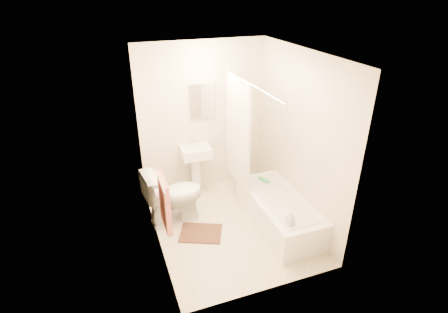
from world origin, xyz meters
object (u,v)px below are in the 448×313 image
object	(u,v)px
sink	(196,168)
bathtub	(279,212)
bath_mat	(201,233)
soap_bottle	(290,218)
toilet	(174,195)

from	to	relation	value
sink	bathtub	world-z (taller)	sink
sink	bath_mat	size ratio (longest dim) A/B	1.59
sink	soap_bottle	size ratio (longest dim) A/B	4.75
bathtub	soap_bottle	world-z (taller)	soap_bottle
bath_mat	soap_bottle	distance (m)	1.30
bathtub	soap_bottle	bearing A→B (deg)	-105.74
sink	bathtub	bearing A→B (deg)	-53.80
toilet	bath_mat	size ratio (longest dim) A/B	1.48
sink	bathtub	distance (m)	1.52
bath_mat	soap_bottle	xyz separation A→B (m)	(0.95, -0.72, 0.51)
bathtub	toilet	bearing A→B (deg)	155.51
toilet	sink	bearing A→B (deg)	-46.22
sink	soap_bottle	bearing A→B (deg)	-67.08
bath_mat	bathtub	bearing A→B (deg)	-8.82
sink	soap_bottle	xyz separation A→B (m)	(0.69, -1.78, 0.07)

